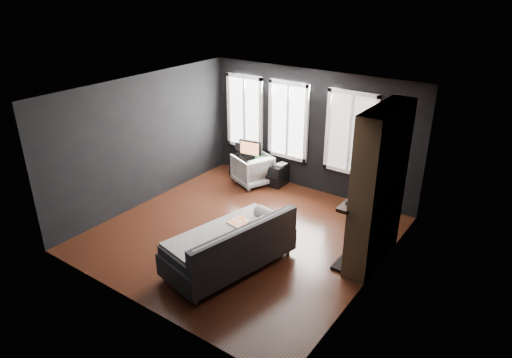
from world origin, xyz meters
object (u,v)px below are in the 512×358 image
Objects in this scene: monitor at (250,148)px; mantel_vase at (374,177)px; book at (278,158)px; armchair at (252,168)px; media_console at (258,169)px; sofa at (229,242)px; mug at (270,162)px.

monitor is 3.70m from mantel_vase.
book is at bearing -0.16° from monitor.
armchair is 3.14× the size of book.
book is (0.51, 0.07, 0.37)m from media_console.
media_console is (-1.66, 3.21, -0.22)m from sofa.
mantel_vase reaches higher than monitor.
armchair is 0.51m from monitor.
mug is (0.59, -0.05, -0.19)m from monitor.
book is (0.48, 0.36, 0.23)m from armchair.
sofa is 2.71m from mantel_vase.
armchair is 0.54× the size of media_console.
media_console is 0.55m from monitor.
armchair is 4.30× the size of mantel_vase.
monitor reaches higher than media_console.
sofa is at bearing -67.38° from monitor.
armchair is 3.47m from mantel_vase.
armchair is (-1.62, 2.92, -0.08)m from sofa.
monitor reaches higher than book.
armchair reaches higher than mug.
monitor is (-0.22, -0.03, 0.50)m from media_console.
book is at bearing 121.59° from sofa.
mantel_vase is (2.88, -1.11, 0.76)m from mug.
monitor is 4.93× the size of mug.
media_console is at bearing 0.54° from monitor.
mantel_vase reaches higher than sofa.
mug is (0.33, 0.21, 0.16)m from armchair.
armchair is at bearing -147.62° from mug.
mug reaches higher than media_console.
media_console is (-0.03, 0.29, -0.14)m from armchair.
armchair is at bearing 164.37° from mantel_vase.
sofa is at bearing -61.20° from media_console.
mantel_vase is at bearing 97.22° from armchair.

